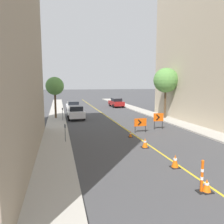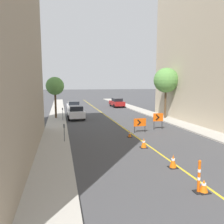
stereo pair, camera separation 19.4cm
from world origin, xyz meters
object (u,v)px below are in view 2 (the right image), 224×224
Objects in this scene: parked_car_curb_mid at (74,106)px; parked_car_curb_far at (117,103)px; traffic_cone_third at (173,161)px; parked_car_curb_near at (76,112)px; traffic_cone_fifth at (130,134)px; parking_meter_far_curb at (63,111)px; street_tree_right_near at (166,80)px; street_tree_left_near at (55,86)px; arrow_barricade_primary at (140,123)px; delineator_post_front at (199,178)px; traffic_cone_second at (204,186)px; arrow_barricade_secondary at (158,118)px; traffic_cone_fourth at (144,143)px; parking_meter_near_curb at (64,129)px.

parked_car_curb_mid is 0.99× the size of parked_car_curb_far.
traffic_cone_third is 17.06m from parked_car_curb_near.
parking_meter_far_curb is at bearing 120.33° from traffic_cone_fifth.
street_tree_left_near is at bearing 166.87° from street_tree_right_near.
parked_car_curb_mid is 3.06× the size of parking_meter_far_curb.
arrow_barricade_primary reaches higher than traffic_cone_fifth.
parking_meter_far_curb is (-5.28, 15.23, 0.79)m from traffic_cone_third.
delineator_post_front is 0.93× the size of parking_meter_far_curb.
parking_meter_far_curb is at bearing -103.29° from parked_car_curb_mid.
parked_car_curb_near reaches higher than parking_meter_far_curb.
parked_car_curb_mid reaches higher than traffic_cone_second.
arrow_barricade_secondary is at bearing -96.04° from parked_car_curb_far.
traffic_cone_third is at bearing 83.24° from delineator_post_front.
parked_car_curb_mid is (-3.58, 23.45, 0.46)m from traffic_cone_third.
parking_meter_far_curb is (-1.56, -1.42, 0.33)m from parked_car_curb_near.
arrow_barricade_primary is 0.29× the size of parked_car_curb_mid.
parking_meter_far_curb reaches higher than traffic_cone_fourth.
traffic_cone_second is 6.15m from traffic_cone_fourth.
street_tree_left_near is (-5.97, 19.73, 3.64)m from traffic_cone_second.
arrow_barricade_secondary is 16.20m from parked_car_curb_mid.
traffic_cone_fifth is 0.11× the size of parked_car_curb_near.
parked_car_curb_near is 3.91m from street_tree_left_near.
traffic_cone_second is 0.37× the size of parking_meter_far_curb.
traffic_cone_third is at bearing 88.13° from traffic_cone_second.
parked_car_curb_far is at bearing 53.47° from parking_meter_far_curb.
parked_car_curb_mid is 0.73× the size of street_tree_right_near.
arrow_barricade_secondary is 7.32m from street_tree_right_near.
parked_car_curb_near is at bearing 134.40° from arrow_barricade_secondary.
parked_car_curb_near is at bearing 166.78° from street_tree_right_near.
traffic_cone_third is 1.05× the size of traffic_cone_fourth.
traffic_cone_fifth is 11.20m from street_tree_right_near.
street_tree_right_near is (6.81, 16.75, 4.33)m from traffic_cone_second.
traffic_cone_third is at bearing -87.38° from traffic_cone_fourth.
parked_car_curb_near is (-3.56, 13.05, 0.48)m from traffic_cone_fourth.
parking_meter_far_curb is (-8.57, 6.44, 0.07)m from arrow_barricade_secondary.
parked_car_curb_mid is at bearing 98.69° from traffic_cone_third.
arrow_barricade_primary is 9.16m from street_tree_right_near.
street_tree_right_near reaches higher than traffic_cone_fifth.
traffic_cone_fifth is at bearing -136.10° from arrow_barricade_primary.
traffic_cone_second is at bearing -73.71° from parking_meter_far_curb.
parking_meter_near_curb is (-1.70, -17.50, 0.24)m from parked_car_curb_mid.
arrow_barricade_secondary is at bearing 56.37° from traffic_cone_fourth.
traffic_cone_fourth reaches higher than traffic_cone_second.
parked_car_curb_far reaches higher than traffic_cone_fifth.
traffic_cone_second is at bearing -73.16° from street_tree_left_near.
parked_car_curb_far reaches higher than traffic_cone_second.
traffic_cone_fourth is at bearing -81.87° from parked_car_curb_mid.
arrow_barricade_primary is (1.48, 10.47, 0.27)m from delineator_post_front.
traffic_cone_second is at bearing -80.84° from parked_car_curb_near.
traffic_cone_second is 0.12× the size of parked_car_curb_far.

